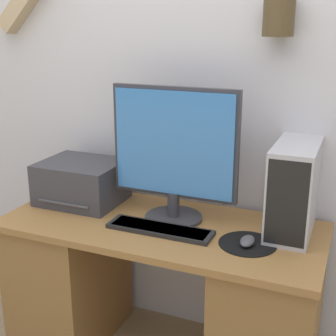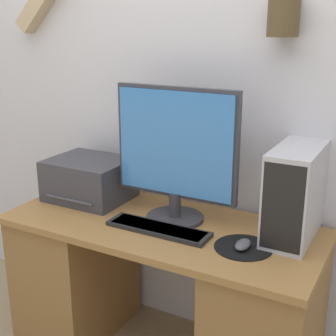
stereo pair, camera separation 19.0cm
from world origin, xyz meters
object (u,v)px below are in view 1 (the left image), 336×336
Objects in this scene: monitor at (174,151)px; computer_tower at (294,189)px; keyboard at (160,229)px; mouse at (247,241)px; printer at (82,182)px.

monitor is 0.52m from computer_tower.
keyboard is (-0.01, -0.14, -0.30)m from monitor.
mouse is at bearing 1.79° from keyboard.
monitor is 0.54m from printer.
computer_tower reaches higher than mouse.
computer_tower is at bearing 56.65° from mouse.
printer is at bearing 176.60° from monitor.
printer is (-0.49, 0.03, -0.21)m from monitor.
computer_tower is (0.50, 0.22, 0.18)m from keyboard.
monitor is 0.33m from keyboard.
monitor is 0.48m from mouse.
keyboard is 0.58m from computer_tower.
keyboard is at bearing -178.21° from mouse.
keyboard is 1.18× the size of computer_tower.
keyboard is at bearing -156.67° from computer_tower.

